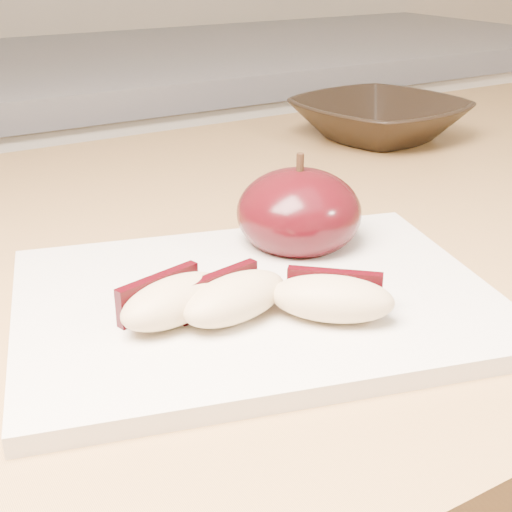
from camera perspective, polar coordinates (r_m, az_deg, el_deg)
cutting_board at (r=0.45m, az=0.00°, el=-3.60°), size 0.34×0.29×0.01m
apple_half at (r=0.51m, az=3.45°, el=3.49°), size 0.11×0.11×0.08m
apple_wedge_a at (r=0.41m, az=-6.68°, el=-3.51°), size 0.08×0.05×0.03m
apple_wedge_b at (r=0.41m, az=-1.83°, el=-3.31°), size 0.08×0.05×0.03m
apple_wedge_c at (r=0.41m, az=6.13°, el=-3.31°), size 0.08×0.07×0.03m
bowl at (r=0.85m, az=9.80°, el=10.72°), size 0.21×0.21×0.05m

